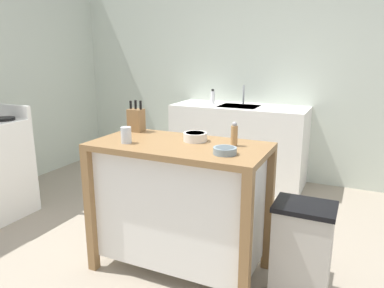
% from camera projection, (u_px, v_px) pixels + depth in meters
% --- Properties ---
extents(ground_plane, '(6.26, 6.26, 0.00)m').
position_uv_depth(ground_plane, '(180.00, 282.00, 2.48)').
color(ground_plane, gray).
rests_on(ground_plane, ground).
extents(wall_back, '(5.26, 0.10, 2.60)m').
position_uv_depth(wall_back, '(273.00, 70.00, 4.30)').
color(wall_back, silver).
rests_on(wall_back, ground).
extents(wall_left, '(0.10, 3.03, 2.60)m').
position_uv_depth(wall_left, '(3.00, 71.00, 4.04)').
color(wall_left, beige).
rests_on(wall_left, ground).
extents(kitchen_island, '(1.17, 0.60, 0.92)m').
position_uv_depth(kitchen_island, '(180.00, 201.00, 2.53)').
color(kitchen_island, olive).
rests_on(kitchen_island, ground).
extents(knife_block, '(0.11, 0.09, 0.24)m').
position_uv_depth(knife_block, '(136.00, 120.00, 2.77)').
color(knife_block, olive).
rests_on(knife_block, kitchen_island).
extents(bowl_stoneware_deep, '(0.14, 0.14, 0.04)m').
position_uv_depth(bowl_stoneware_deep, '(225.00, 150.00, 2.18)').
color(bowl_stoneware_deep, gray).
rests_on(bowl_stoneware_deep, kitchen_island).
extents(bowl_ceramic_wide, '(0.16, 0.16, 0.06)m').
position_uv_depth(bowl_ceramic_wide, '(195.00, 137.00, 2.48)').
color(bowl_ceramic_wide, silver).
rests_on(bowl_ceramic_wide, kitchen_island).
extents(drinking_cup, '(0.07, 0.07, 0.11)m').
position_uv_depth(drinking_cup, '(126.00, 135.00, 2.43)').
color(drinking_cup, silver).
rests_on(drinking_cup, kitchen_island).
extents(pepper_grinder, '(0.04, 0.04, 0.16)m').
position_uv_depth(pepper_grinder, '(234.00, 135.00, 2.35)').
color(pepper_grinder, '#AD7F4C').
rests_on(pepper_grinder, kitchen_island).
extents(trash_bin, '(0.36, 0.28, 0.63)m').
position_uv_depth(trash_bin, '(302.00, 252.00, 2.27)').
color(trash_bin, '#B7B2A8').
rests_on(trash_bin, ground).
extents(sink_counter, '(1.53, 0.60, 0.90)m').
position_uv_depth(sink_counter, '(238.00, 144.00, 4.32)').
color(sink_counter, white).
rests_on(sink_counter, ground).
extents(sink_faucet, '(0.02, 0.02, 0.22)m').
position_uv_depth(sink_faucet, '(244.00, 95.00, 4.30)').
color(sink_faucet, '#B7BCC1').
rests_on(sink_faucet, sink_counter).
extents(bottle_hand_soap, '(0.05, 0.05, 0.18)m').
position_uv_depth(bottle_hand_soap, '(213.00, 97.00, 4.33)').
color(bottle_hand_soap, white).
rests_on(bottle_hand_soap, sink_counter).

